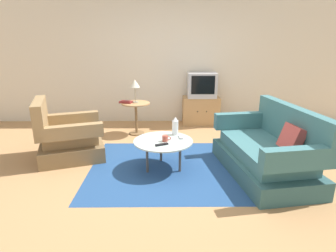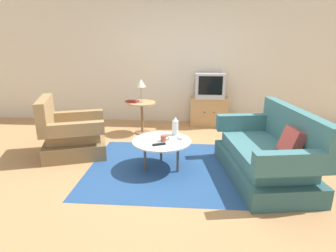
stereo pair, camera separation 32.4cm
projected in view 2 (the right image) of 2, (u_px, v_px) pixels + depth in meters
The scene contains 15 objects.
ground_plane at pixel (166, 165), 4.09m from camera, with size 16.00×16.00×0.00m, color #AD7F51.
back_wall at pixel (175, 60), 5.96m from camera, with size 9.00×0.12×2.70m, color beige.
area_rug at pixel (162, 167), 4.00m from camera, with size 2.07×1.97×0.00m, color navy.
armchair at pixel (71, 136), 4.40m from camera, with size 1.14×1.10×0.92m.
couch at pixel (268, 156), 3.65m from camera, with size 1.12×1.75×0.92m.
coffee_table at pixel (162, 142), 3.89m from camera, with size 0.83×0.83×0.42m.
side_table at pixel (142, 111), 5.36m from camera, with size 0.54×0.54×0.62m.
tv_stand at pixel (209, 111), 5.93m from camera, with size 0.77×0.43×0.59m.
television at pixel (210, 86), 5.75m from camera, with size 0.59×0.41×0.51m.
table_lamp at pixel (141, 84), 5.22m from camera, with size 0.18×0.18×0.44m.
vase at pixel (175, 126), 4.07m from camera, with size 0.09×0.09×0.27m.
mug at pixel (164, 138), 3.84m from camera, with size 0.12×0.08×0.08m.
tv_remote_dark at pixel (159, 144), 3.70m from camera, with size 0.18×0.11×0.02m.
tv_remote_silver at pixel (180, 137), 3.97m from camera, with size 0.07×0.15×0.02m.
book at pixel (132, 101), 5.31m from camera, with size 0.27×0.21×0.03m.
Camera 2 is at (0.30, -3.72, 1.76)m, focal length 29.80 mm.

